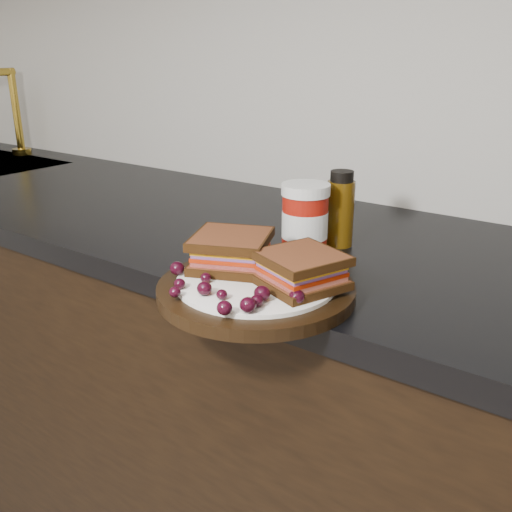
{
  "coord_description": "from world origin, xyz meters",
  "views": [
    {
      "loc": [
        0.67,
        0.83,
        1.23
      ],
      "look_at": [
        0.24,
        1.43,
        0.96
      ],
      "focal_mm": 40.0,
      "sensor_mm": 36.0,
      "label": 1
    }
  ],
  "objects": [
    {
      "name": "oil_bottle",
      "position": [
        0.23,
        1.7,
        0.97
      ],
      "size": [
        0.05,
        0.05,
        0.13
      ],
      "primitive_type": "cylinder",
      "rotation": [
        0.0,
        0.0,
        0.13
      ],
      "color": "#462D07",
      "rests_on": "countertop"
    },
    {
      "name": "countertop",
      "position": [
        0.0,
        1.7,
        0.88
      ],
      "size": [
        3.98,
        0.6,
        0.04
      ],
      "primitive_type": "cube",
      "color": "black",
      "rests_on": "base_cabinets"
    },
    {
      "name": "grape_2",
      "position": [
        0.17,
        1.34,
        0.93
      ],
      "size": [
        0.02,
        0.02,
        0.01
      ],
      "primitive_type": "ellipsoid",
      "color": "black",
      "rests_on": "plate"
    },
    {
      "name": "grape_19",
      "position": [
        0.16,
        1.41,
        0.93
      ],
      "size": [
        0.02,
        0.02,
        0.02
      ],
      "primitive_type": "ellipsoid",
      "color": "black",
      "rests_on": "plate"
    },
    {
      "name": "grape_8",
      "position": [
        0.29,
        1.36,
        0.93
      ],
      "size": [
        0.02,
        0.02,
        0.02
      ],
      "primitive_type": "ellipsoid",
      "color": "black",
      "rests_on": "plate"
    },
    {
      "name": "grape_15",
      "position": [
        0.2,
        1.46,
        0.93
      ],
      "size": [
        0.02,
        0.02,
        0.02
      ],
      "primitive_type": "ellipsoid",
      "color": "black",
      "rests_on": "plate"
    },
    {
      "name": "sandwich_left",
      "position": [
        0.18,
        1.45,
        0.95
      ],
      "size": [
        0.14,
        0.14,
        0.05
      ],
      "primitive_type": null,
      "rotation": [
        0.0,
        0.0,
        0.4
      ],
      "color": "brown",
      "rests_on": "plate"
    },
    {
      "name": "grape_17",
      "position": [
        0.17,
        1.46,
        0.93
      ],
      "size": [
        0.02,
        0.02,
        0.02
      ],
      "primitive_type": "ellipsoid",
      "color": "black",
      "rests_on": "plate"
    },
    {
      "name": "grape_20",
      "position": [
        0.2,
        1.45,
        0.93
      ],
      "size": [
        0.02,
        0.02,
        0.02
      ],
      "primitive_type": "ellipsoid",
      "color": "black",
      "rests_on": "plate"
    },
    {
      "name": "condiment_jar",
      "position": [
        0.2,
        1.63,
        0.96
      ],
      "size": [
        0.09,
        0.09,
        0.12
      ],
      "primitive_type": "cylinder",
      "rotation": [
        0.0,
        0.0,
        -0.15
      ],
      "color": "maroon",
      "rests_on": "countertop"
    },
    {
      "name": "grape_21",
      "position": [
        0.19,
        1.45,
        0.93
      ],
      "size": [
        0.02,
        0.02,
        0.02
      ],
      "primitive_type": "ellipsoid",
      "color": "black",
      "rests_on": "plate"
    },
    {
      "name": "grape_10",
      "position": [
        0.32,
        1.4,
        0.93
      ],
      "size": [
        0.02,
        0.02,
        0.02
      ],
      "primitive_type": "ellipsoid",
      "color": "black",
      "rests_on": "plate"
    },
    {
      "name": "grape_18",
      "position": [
        0.14,
        1.44,
        0.93
      ],
      "size": [
        0.02,
        0.02,
        0.02
      ],
      "primitive_type": "ellipsoid",
      "color": "black",
      "rests_on": "plate"
    },
    {
      "name": "grape_5",
      "position": [
        0.24,
        1.35,
        0.93
      ],
      "size": [
        0.01,
        0.01,
        0.01
      ],
      "primitive_type": "ellipsoid",
      "color": "black",
      "rests_on": "plate"
    },
    {
      "name": "grape_16",
      "position": [
        0.17,
        1.48,
        0.93
      ],
      "size": [
        0.02,
        0.02,
        0.02
      ],
      "primitive_type": "ellipsoid",
      "color": "black",
      "rests_on": "plate"
    },
    {
      "name": "grape_9",
      "position": [
        0.28,
        1.38,
        0.93
      ],
      "size": [
        0.02,
        0.02,
        0.02
      ],
      "primitive_type": "ellipsoid",
      "color": "black",
      "rests_on": "plate"
    },
    {
      "name": "grape_0",
      "position": [
        0.13,
        1.38,
        0.93
      ],
      "size": [
        0.02,
        0.02,
        0.02
      ],
      "primitive_type": "ellipsoid",
      "color": "black",
      "rests_on": "plate"
    },
    {
      "name": "grape_4",
      "position": [
        0.21,
        1.35,
        0.93
      ],
      "size": [
        0.02,
        0.02,
        0.02
      ],
      "primitive_type": "ellipsoid",
      "color": "black",
      "rests_on": "plate"
    },
    {
      "name": "faucet",
      "position": [
        -1.05,
        1.9,
        1.04
      ],
      "size": [
        0.06,
        0.22,
        0.28
      ],
      "primitive_type": null,
      "color": "#AD882B",
      "rests_on": "countertop"
    },
    {
      "name": "grape_1",
      "position": [
        0.19,
        1.38,
        0.93
      ],
      "size": [
        0.02,
        0.02,
        0.01
      ],
      "primitive_type": "ellipsoid",
      "color": "black",
      "rests_on": "plate"
    },
    {
      "name": "grape_11",
      "position": [
        0.31,
        1.42,
        0.93
      ],
      "size": [
        0.02,
        0.02,
        0.02
      ],
      "primitive_type": "ellipsoid",
      "color": "black",
      "rests_on": "plate"
    },
    {
      "name": "grape_14",
      "position": [
        0.29,
        1.48,
        0.93
      ],
      "size": [
        0.01,
        0.01,
        0.01
      ],
      "primitive_type": "ellipsoid",
      "color": "black",
      "rests_on": "plate"
    },
    {
      "name": "base_cabinets",
      "position": [
        0.0,
        1.7,
        0.43
      ],
      "size": [
        3.96,
        0.58,
        0.86
      ],
      "primitive_type": "cube",
      "color": "black",
      "rests_on": "ground_plane"
    },
    {
      "name": "sandwich_right",
      "position": [
        0.3,
        1.45,
        0.95
      ],
      "size": [
        0.13,
        0.13,
        0.05
      ],
      "primitive_type": null,
      "rotation": [
        0.0,
        0.0,
        -0.37
      ],
      "color": "brown",
      "rests_on": "plate"
    },
    {
      "name": "grape_12",
      "position": [
        0.31,
        1.43,
        0.93
      ],
      "size": [
        0.02,
        0.02,
        0.02
      ],
      "primitive_type": "ellipsoid",
      "color": "black",
      "rests_on": "plate"
    },
    {
      "name": "grape_3",
      "position": [
        0.18,
        1.32,
        0.93
      ],
      "size": [
        0.02,
        0.02,
        0.01
      ],
      "primitive_type": "ellipsoid",
      "color": "black",
      "rests_on": "plate"
    },
    {
      "name": "grape_7",
      "position": [
        0.29,
        1.34,
        0.93
      ],
      "size": [
        0.02,
        0.02,
        0.02
      ],
      "primitive_type": "ellipsoid",
      "color": "black",
      "rests_on": "plate"
    },
    {
      "name": "grape_6",
      "position": [
        0.27,
        1.32,
        0.93
      ],
      "size": [
        0.02,
        0.02,
        0.02
      ],
      "primitive_type": "ellipsoid",
      "color": "black",
      "rests_on": "plate"
    },
    {
      "name": "plate",
      "position": [
        0.24,
        1.43,
        0.91
      ],
      "size": [
        0.28,
        0.28,
        0.02
      ],
      "primitive_type": "cylinder",
      "color": "black",
      "rests_on": "countertop"
    },
    {
      "name": "grape_13",
      "position": [
        0.32,
        1.46,
        0.93
      ],
      "size": [
        0.02,
        0.02,
        0.02
      ],
      "primitive_type": "ellipsoid",
      "color": "black",
      "rests_on": "plate"
    },
    {
      "name": "grape_22",
      "position": [
        0.17,
        1.43,
        0.93
      ],
      "size": [
        0.02,
        0.02,
        0.02
      ],
      "primitive_type": "ellipsoid",
      "color": "black",
      "rests_on": "plate"
    }
  ]
}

